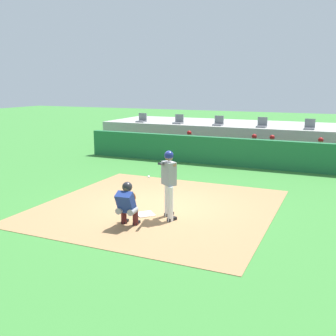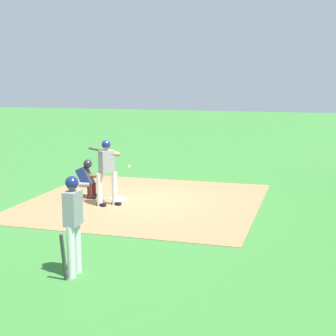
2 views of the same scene
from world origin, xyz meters
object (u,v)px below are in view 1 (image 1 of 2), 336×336
Objects in this scene: home_plate at (145,214)px; batter_at_plate at (169,180)px; dugout_player_2 at (271,150)px; stadium_seat_3 at (262,124)px; dugout_player_3 at (320,153)px; stadium_seat_0 at (142,120)px; stadium_seat_1 at (179,121)px; stadium_seat_2 at (218,123)px; dugout_player_0 at (188,144)px; stadium_seat_4 at (310,126)px; catcher_crouched at (127,202)px; dugout_player_1 at (253,148)px.

home_plate is 0.24× the size of batter_at_plate.
stadium_seat_3 reaches higher than dugout_player_2.
dugout_player_3 is 9.54m from stadium_seat_0.
stadium_seat_1 is 1.00× the size of stadium_seat_2.
stadium_seat_4 is (5.17, 2.03, 0.86)m from dugout_player_0.
dugout_player_0 is 5.62m from stadium_seat_4.
dugout_player_2 is (1.91, 8.14, 0.65)m from home_plate.
dugout_player_1 is at bearing 82.73° from catcher_crouched.
stadium_seat_2 is (2.17, 0.00, 0.00)m from stadium_seat_1.
catcher_crouched is 3.38× the size of stadium_seat_0.
home_plate is 8.25m from dugout_player_1.
stadium_seat_3 is (4.33, 0.00, 0.00)m from stadium_seat_1.
home_plate is at bearing -107.71° from stadium_seat_4.
home_plate is at bearing -97.91° from dugout_player_1.
batter_at_plate reaches higher than home_plate.
batter_at_plate is at bearing -104.08° from stadium_seat_4.
batter_at_plate is 3.76× the size of stadium_seat_2.
catcher_crouched is (-0.71, -0.89, -0.43)m from batter_at_plate.
home_plate is 0.34× the size of dugout_player_2.
stadium_seat_0 reaches higher than batter_at_plate.
dugout_player_0 is 3.82m from dugout_player_2.
stadium_seat_4 reaches higher than dugout_player_1.
stadium_seat_2 and stadium_seat_3 have the same top height.
stadium_seat_4 is at bearing 0.00° from stadium_seat_0.
catcher_crouched is at bearing -128.71° from batter_at_plate.
stadium_seat_2 is at bearing 180.00° from stadium_seat_3.
home_plate is 9.04m from dugout_player_3.
stadium_seat_3 is at bearing 143.83° from dugout_player_3.
stadium_seat_0 is (-5.42, 10.18, 1.51)m from home_plate.
home_plate is 10.35m from stadium_seat_2.
dugout_player_1 is 3.13m from stadium_seat_2.
dugout_player_1 is 1.00× the size of dugout_player_3.
catcher_crouched is 1.25× the size of dugout_player_2.
dugout_player_1 is at bearing 0.00° from dugout_player_0.
batter_at_plate is 8.76m from dugout_player_3.
stadium_seat_2 is at bearing 0.00° from stadium_seat_0.
stadium_seat_0 is 6.50m from stadium_seat_3.
home_plate is at bearing -76.76° from dugout_player_0.
catcher_crouched is (-0.02, -0.91, 0.59)m from home_plate.
dugout_player_3 is 7.45m from stadium_seat_1.
batter_at_plate is (0.69, -0.02, 1.01)m from home_plate.
dugout_player_3 is at bearing 0.00° from dugout_player_2.
dugout_player_0 is 2.71× the size of stadium_seat_0.
stadium_seat_2 is (0.83, 2.03, 0.86)m from dugout_player_0.
dugout_player_0 and dugout_player_1 have the same top height.
stadium_seat_3 is at bearing 0.00° from stadium_seat_2.
dugout_player_3 is 2.71× the size of stadium_seat_2.
stadium_seat_1 reaches higher than home_plate.
batter_at_plate is at bearing -68.86° from stadium_seat_1.
batter_at_plate is 8.26m from dugout_player_2.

